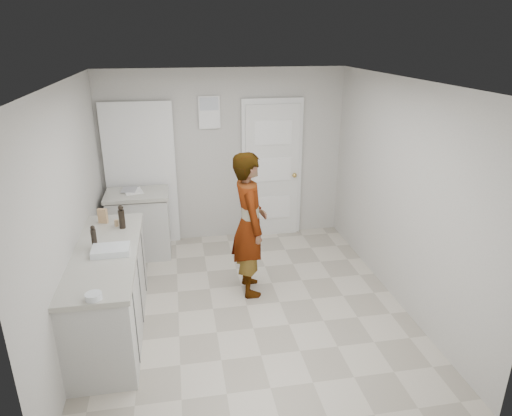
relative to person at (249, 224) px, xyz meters
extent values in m
plane|color=gray|center=(-0.09, -0.35, -0.86)|extent=(4.00, 4.00, 0.00)
plane|color=#AFACA6|center=(-0.09, 1.65, 0.39)|extent=(3.50, 0.00, 3.50)
plane|color=#AFACA6|center=(-0.09, -2.35, 0.39)|extent=(3.50, 0.00, 3.50)
plane|color=#AFACA6|center=(-1.84, -0.35, 0.39)|extent=(0.00, 4.00, 4.00)
plane|color=#AFACA6|center=(1.66, -0.35, 0.39)|extent=(0.00, 4.00, 4.00)
plane|color=silver|center=(-0.09, -0.35, 1.64)|extent=(4.00, 4.00, 0.00)
cube|color=silver|center=(0.61, 1.58, 0.14)|extent=(0.80, 0.05, 2.00)
cube|color=white|center=(0.61, 1.61, 0.17)|extent=(0.90, 0.04, 2.10)
sphere|color=tan|center=(0.94, 1.53, 0.09)|extent=(0.07, 0.07, 0.07)
cube|color=white|center=(-0.29, 1.62, 1.04)|extent=(0.30, 0.02, 0.45)
cube|color=black|center=(-1.29, 1.62, 0.16)|extent=(0.90, 0.05, 2.04)
cube|color=white|center=(-1.29, 1.59, 0.17)|extent=(0.98, 0.02, 2.10)
cube|color=silver|center=(-1.54, -0.55, -0.43)|extent=(0.60, 1.90, 0.86)
cube|color=black|center=(-1.54, -0.55, -0.82)|extent=(0.56, 1.86, 0.08)
cube|color=beige|center=(-1.54, -0.55, 0.04)|extent=(0.64, 1.96, 0.05)
cube|color=silver|center=(-1.34, 1.20, -0.43)|extent=(0.80, 0.55, 0.86)
cube|color=black|center=(-1.34, 1.20, -0.82)|extent=(0.75, 0.54, 0.08)
cube|color=beige|center=(-1.34, 1.20, 0.04)|extent=(0.84, 0.61, 0.05)
imported|color=silver|center=(0.00, 0.00, 0.00)|extent=(0.43, 0.64, 1.72)
cube|color=#A77653|center=(-1.64, 0.19, 0.15)|extent=(0.11, 0.07, 0.17)
cylinder|color=tan|center=(-1.48, 0.06, 0.10)|extent=(0.05, 0.05, 0.07)
cylinder|color=black|center=(-1.41, 0.00, 0.17)|extent=(0.07, 0.07, 0.21)
sphere|color=black|center=(-1.41, 0.00, 0.30)|extent=(0.06, 0.06, 0.06)
cylinder|color=black|center=(-1.64, -0.47, 0.16)|extent=(0.05, 0.05, 0.20)
sphere|color=black|center=(-1.64, -0.47, 0.28)|extent=(0.05, 0.05, 0.05)
cube|color=silver|center=(-1.47, -0.62, 0.10)|extent=(0.36, 0.26, 0.06)
cube|color=white|center=(-1.47, -0.62, 0.09)|extent=(0.32, 0.22, 0.05)
cylinder|color=silver|center=(-1.51, -1.45, 0.09)|extent=(0.13, 0.13, 0.05)
sphere|color=white|center=(-1.53, -1.46, 0.09)|extent=(0.05, 0.05, 0.05)
sphere|color=white|center=(-1.49, -1.44, 0.09)|extent=(0.05, 0.05, 0.05)
cube|color=white|center=(-1.39, 1.26, 0.07)|extent=(0.30, 0.34, 0.01)
camera|label=1|loc=(-0.78, -4.80, 2.06)|focal=32.00mm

